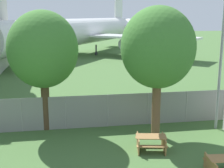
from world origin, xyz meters
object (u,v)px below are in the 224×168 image
at_px(picnic_bench_near_cabin, 151,141).
at_px(tree_far_right, 158,48).
at_px(airplane, 78,32).
at_px(tree_left_of_cabin, 43,50).

bearing_deg(picnic_bench_near_cabin, tree_far_right, 66.40).
relative_size(airplane, picnic_bench_near_cabin, 24.58).
xyz_separation_m(tree_left_of_cabin, tree_far_right, (6.16, -2.10, 0.21)).
distance_m(airplane, picnic_bench_near_cabin, 38.85).
bearing_deg(tree_far_right, picnic_bench_near_cabin, -113.60).
xyz_separation_m(airplane, picnic_bench_near_cabin, (1.27, -38.68, -3.45)).
xyz_separation_m(airplane, tree_left_of_cabin, (-4.08, -34.72, 0.87)).
bearing_deg(airplane, tree_left_of_cabin, 26.29).
bearing_deg(picnic_bench_near_cabin, tree_left_of_cabin, 143.49).
xyz_separation_m(picnic_bench_near_cabin, tree_left_of_cabin, (-5.35, 3.96, 4.32)).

